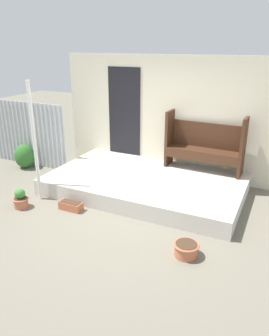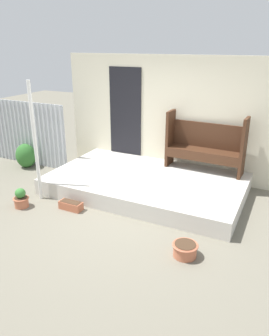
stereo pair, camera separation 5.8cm
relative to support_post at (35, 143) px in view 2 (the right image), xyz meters
name	(u,v)px [view 2 (the right image)]	position (x,y,z in m)	size (l,w,h in m)	color
ground_plane	(121,216)	(1.71, 0.08, -1.12)	(24.00, 24.00, 0.00)	#706B5B
porch_slab	(146,184)	(1.69, 1.20, -0.96)	(3.80, 2.25, 0.32)	beige
house_wall	(167,117)	(1.65, 2.35, 0.19)	(5.00, 0.08, 2.60)	beige
fence_corrugated	(23,133)	(-1.70, 1.42, -0.35)	(2.50, 0.05, 1.54)	#ADB2B7
support_post	(35,143)	(0.00, 0.00, 0.00)	(0.06, 0.06, 2.23)	white
bench	(205,143)	(2.61, 2.09, -0.23)	(1.61, 0.46, 1.19)	#422616
flower_pot_left	(21,199)	(-0.08, -0.44, -0.96)	(0.29, 0.29, 0.37)	#B76647
flower_pot_middle	(185,249)	(3.08, -0.54, -1.01)	(0.37, 0.37, 0.20)	#B76647
planter_box_rect	(71,205)	(0.80, -0.12, -1.04)	(0.43, 0.18, 0.16)	#B26042
shrub_by_fence	(26,156)	(-1.47, 1.17, -0.83)	(0.49, 0.44, 0.58)	#2D6628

